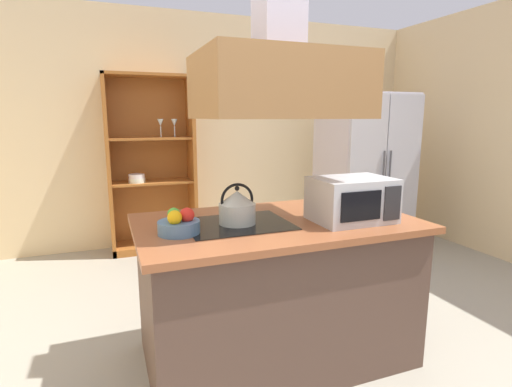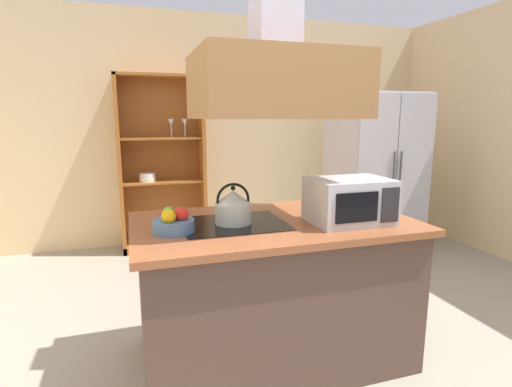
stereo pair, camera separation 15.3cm
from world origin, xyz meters
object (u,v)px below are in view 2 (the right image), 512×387
at_px(cutting_board, 340,206).
at_px(microwave, 350,201).
at_px(refrigerator, 374,174).
at_px(kettle, 233,207).
at_px(fruit_bowl, 173,223).
at_px(dish_cabinet, 162,173).

distance_m(cutting_board, microwave, 0.42).
bearing_deg(refrigerator, cutting_board, -131.19).
relative_size(refrigerator, kettle, 7.40).
bearing_deg(refrigerator, fruit_bowl, -145.00).
relative_size(dish_cabinet, microwave, 4.27).
distance_m(refrigerator, dish_cabinet, 2.41).
distance_m(kettle, microwave, 0.68).
bearing_deg(refrigerator, dish_cabinet, 158.62).
distance_m(refrigerator, microwave, 2.25).
bearing_deg(microwave, refrigerator, 52.16).
height_order(dish_cabinet, fruit_bowl, dish_cabinet).
xyz_separation_m(dish_cabinet, microwave, (0.87, -2.65, 0.15)).
bearing_deg(fruit_bowl, refrigerator, 35.00).
bearing_deg(microwave, fruit_bowl, 174.45).
relative_size(dish_cabinet, kettle, 8.24).
bearing_deg(dish_cabinet, cutting_board, -65.89).
height_order(microwave, fruit_bowl, microwave).
distance_m(kettle, cutting_board, 0.84).
bearing_deg(fruit_bowl, dish_cabinet, 86.86).
relative_size(kettle, fruit_bowl, 1.06).
height_order(dish_cabinet, kettle, dish_cabinet).
bearing_deg(dish_cabinet, kettle, -85.12).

